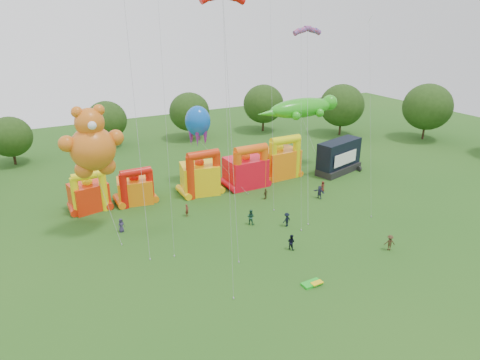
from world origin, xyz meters
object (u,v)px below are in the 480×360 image
stage_trailer (339,157)px  gecko_kite (305,120)px  teddy_bear_kite (96,157)px  octopus_kite (217,156)px  bouncy_castle_0 (89,194)px  spectator_0 (121,225)px  bouncy_castle_2 (201,176)px  spectator_4 (266,194)px

stage_trailer → gecko_kite: size_ratio=0.60×
teddy_bear_kite → octopus_kite: 20.12m
bouncy_castle_0 → gecko_kite: 34.72m
octopus_kite → spectator_0: (-16.45, -7.80, -3.93)m
bouncy_castle_0 → teddy_bear_kite: size_ratio=0.37×
stage_trailer → spectator_0: 37.07m
bouncy_castle_0 → octopus_kite: size_ratio=0.48×
bouncy_castle_2 → gecko_kite: 19.73m
gecko_kite → spectator_0: size_ratio=8.69×
teddy_bear_kite → spectator_4: bearing=-1.5°
bouncy_castle_0 → bouncy_castle_2: bouncy_castle_2 is taller
spectator_0 → spectator_4: (20.42, 0.19, -0.10)m
stage_trailer → teddy_bear_kite: teddy_bear_kite is taller
spectator_0 → spectator_4: size_ratio=1.13×
bouncy_castle_0 → gecko_kite: bearing=-1.6°
gecko_kite → stage_trailer: bearing=-34.1°
octopus_kite → spectator_0: bearing=-154.6°
bouncy_castle_2 → spectator_4: size_ratio=4.44×
teddy_bear_kite → bouncy_castle_2: bearing=20.9°
bouncy_castle_2 → spectator_4: bouncy_castle_2 is taller
gecko_kite → spectator_4: size_ratio=9.82×
stage_trailer → spectator_0: bearing=-173.7°
stage_trailer → gecko_kite: gecko_kite is taller
teddy_bear_kite → gecko_kite: teddy_bear_kite is taller
gecko_kite → spectator_0: (-31.97, -7.35, -7.73)m
gecko_kite → spectator_4: (-11.55, -7.15, -7.83)m
bouncy_castle_2 → stage_trailer: bouncy_castle_2 is taller
spectator_0 → teddy_bear_kite: bearing=138.5°
teddy_bear_kite → spectator_4: teddy_bear_kite is taller
teddy_bear_kite → spectator_0: (1.79, -0.79, -8.69)m
bouncy_castle_2 → octopus_kite: 4.14m
spectator_0 → spectator_4: spectator_0 is taller
bouncy_castle_2 → teddy_bear_kite: teddy_bear_kite is taller
spectator_4 → octopus_kite: bearing=-87.3°
bouncy_castle_2 → octopus_kite: (3.26, 1.28, 2.21)m
bouncy_castle_2 → octopus_kite: bearing=21.5°
stage_trailer → gecko_kite: bearing=145.9°
bouncy_castle_2 → octopus_kite: octopus_kite is taller
bouncy_castle_2 → spectator_0: bouncy_castle_2 is taller
bouncy_castle_0 → spectator_0: bouncy_castle_0 is taller
bouncy_castle_0 → gecko_kite: gecko_kite is taller
bouncy_castle_0 → spectator_0: 8.65m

